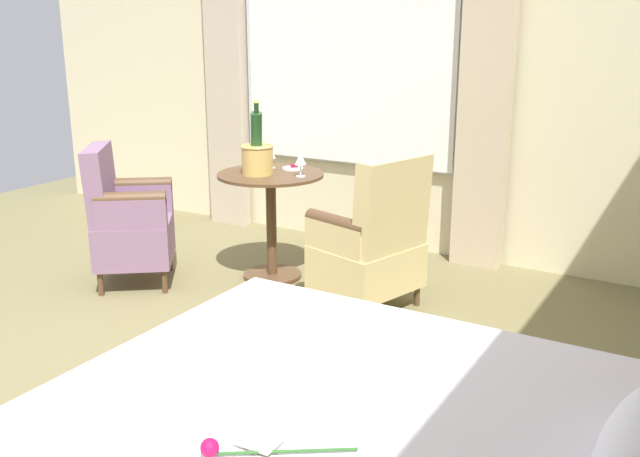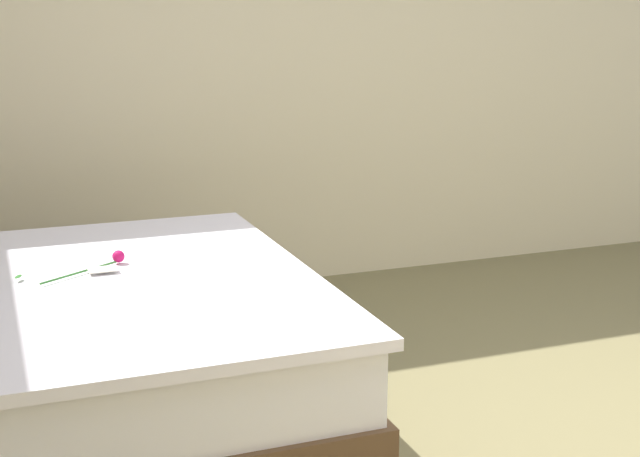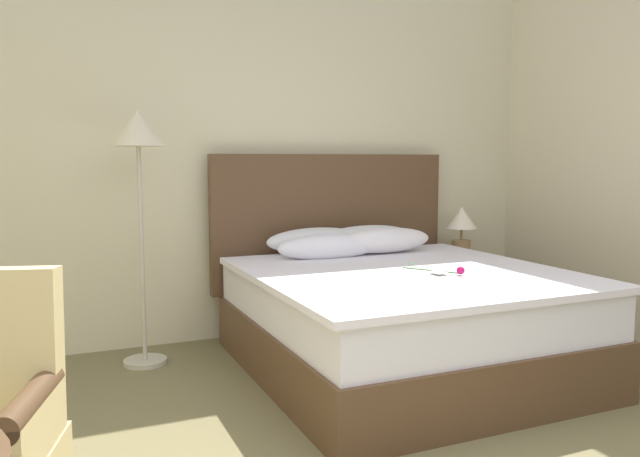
% 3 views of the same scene
% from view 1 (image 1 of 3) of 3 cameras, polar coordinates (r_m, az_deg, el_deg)
% --- Properties ---
extents(ground_plane, '(7.79, 7.79, 0.00)m').
position_cam_1_polar(ground_plane, '(3.90, -17.22, -10.64)').
color(ground_plane, olive).
extents(wall_window_side, '(0.27, 6.41, 3.15)m').
position_cam_1_polar(wall_window_side, '(5.66, 2.58, 14.76)').
color(wall_window_side, beige).
rests_on(wall_window_side, ground).
extents(side_table_round, '(0.72, 0.72, 0.74)m').
position_cam_1_polar(side_table_round, '(4.85, -3.93, 1.36)').
color(side_table_round, '#523824').
rests_on(side_table_round, ground).
extents(champagne_bucket, '(0.22, 0.22, 0.49)m').
position_cam_1_polar(champagne_bucket, '(4.74, -5.05, 5.94)').
color(champagne_bucket, tan).
rests_on(champagne_bucket, side_table_round).
extents(wine_glass_near_bucket, '(0.08, 0.08, 0.16)m').
position_cam_1_polar(wine_glass_near_bucket, '(4.66, -1.57, 5.52)').
color(wine_glass_near_bucket, white).
rests_on(wine_glass_near_bucket, side_table_round).
extents(wine_glass_near_edge, '(0.08, 0.08, 0.15)m').
position_cam_1_polar(wine_glass_near_edge, '(4.95, -4.02, 6.00)').
color(wine_glass_near_edge, white).
rests_on(wine_glass_near_edge, side_table_round).
extents(snack_plate, '(0.15, 0.15, 0.04)m').
position_cam_1_polar(snack_plate, '(4.92, -2.18, 4.86)').
color(snack_plate, white).
rests_on(snack_plate, side_table_round).
extents(armchair_by_window, '(0.69, 0.66, 0.97)m').
position_cam_1_polar(armchair_by_window, '(4.32, 4.24, -1.25)').
color(armchair_by_window, '#523824').
rests_on(armchair_by_window, ground).
extents(armchair_facing_bed, '(0.72, 0.72, 0.94)m').
position_cam_1_polar(armchair_facing_bed, '(4.92, -15.20, 0.63)').
color(armchair_facing_bed, '#523824').
rests_on(armchair_facing_bed, ground).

